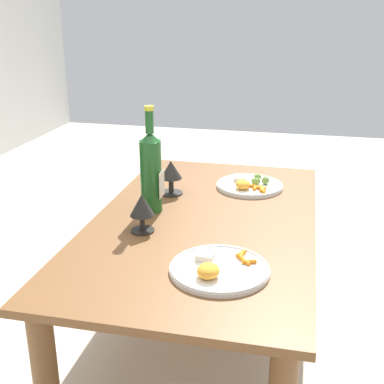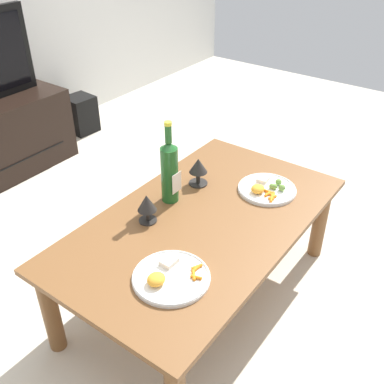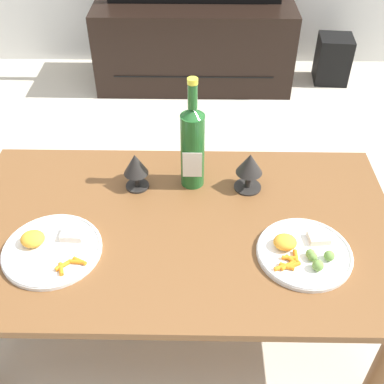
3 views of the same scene
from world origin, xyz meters
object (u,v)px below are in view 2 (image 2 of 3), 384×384
Objects in this scene: dining_table at (202,232)px; dinner_plate_right at (267,189)px; goblet_right at (198,167)px; goblet_left at (147,204)px; floor_speaker at (81,114)px; wine_bottle at (169,170)px; dinner_plate_left at (170,277)px.

dining_table is 0.38m from dinner_plate_right.
goblet_left is at bearing 180.00° from goblet_right.
floor_speaker is at bearing 67.28° from goblet_right.
wine_bottle is 0.53m from dinner_plate_left.
wine_bottle is at bearing -113.37° from floor_speaker.
wine_bottle is 2.82× the size of goblet_right.
wine_bottle is at bearing 38.37° from dinner_plate_left.
wine_bottle is at bearing 172.60° from goblet_right.
dinner_plate_right reaches higher than floor_speaker.
floor_speaker is at bearing 56.66° from dinner_plate_left.
floor_speaker is at bearing 63.47° from dining_table.
dining_table is 4.70× the size of dinner_plate_left.
floor_speaker is (0.90, 1.80, -0.23)m from dining_table.
goblet_right is at bearing 114.91° from dinner_plate_right.
goblet_left is 0.58m from dinner_plate_right.
goblet_left is at bearing -172.60° from wine_bottle.
goblet_left is 0.96× the size of goblet_right.
floor_speaker is 0.75× the size of wine_bottle.
floor_speaker is 2.13× the size of goblet_right.
goblet_left is (-0.15, 0.18, 0.15)m from dining_table.
dining_table is at bearing 161.86° from dinner_plate_right.
dining_table is at bearing -100.40° from wine_bottle.
dinner_plate_left is (-0.21, -0.29, -0.07)m from goblet_left.
floor_speaker is 1.06× the size of dinner_plate_right.
goblet_left is 0.36m from goblet_right.
dinner_plate_right is at bearing -44.87° from wine_bottle.
dinner_plate_right is (0.32, -0.32, -0.14)m from wine_bottle.
dining_table is 2.02m from floor_speaker.
goblet_right is at bearing 38.93° from dining_table.
dining_table is at bearing -141.07° from goblet_right.
goblet_right is at bearing 26.65° from dinner_plate_left.
wine_bottle reaches higher than dining_table.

